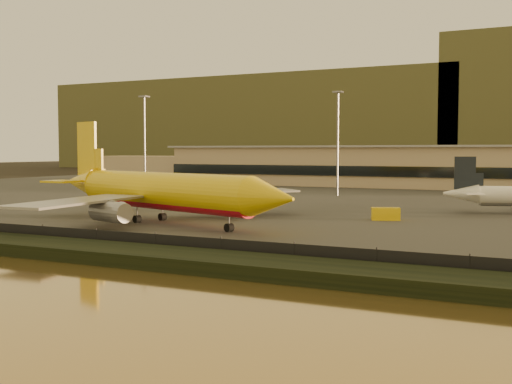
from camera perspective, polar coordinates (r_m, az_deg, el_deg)
ground at (r=81.14m, az=-4.75°, el=-4.27°), size 900.00×900.00×0.00m
embankment at (r=67.22m, az=-12.30°, el=-5.40°), size 320.00×7.00×1.40m
tarmac at (r=169.33m, az=12.10°, el=-0.15°), size 320.00×220.00×0.20m
perimeter_fence at (r=70.26m, az=-10.26°, el=-4.49°), size 300.00×0.05×2.20m
terminal_building at (r=202.31m, az=10.27°, el=2.23°), size 202.00×25.00×12.60m
apron_light_masts at (r=146.27m, az=15.96°, el=5.31°), size 152.20×12.20×25.40m
distant_hills at (r=413.98m, az=17.79°, el=6.32°), size 470.00×160.00×70.00m
dhl_cargo_jet at (r=98.35m, az=-8.44°, el=0.02°), size 52.41×49.96×16.02m
gse_vehicle_yellow at (r=103.87m, az=11.45°, el=-1.92°), size 4.84×3.46×1.99m
gse_vehicle_white at (r=115.66m, az=-1.63°, el=-1.27°), size 4.90×3.28×2.03m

